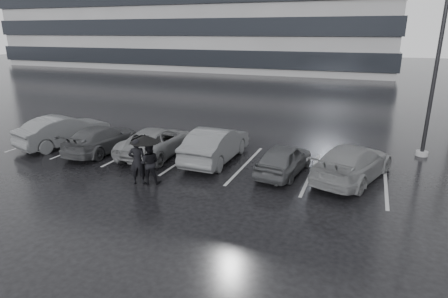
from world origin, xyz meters
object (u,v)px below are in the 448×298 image
object	(u,v)px
car_east	(353,162)
pedestrian_right	(149,163)
car_west_b	(157,141)
lamp_post	(438,57)
car_west_c	(102,139)
car_west_d	(64,131)
pedestrian_left	(137,161)
car_main	(284,159)
car_west_a	(216,144)

from	to	relation	value
car_east	pedestrian_right	bearing A→B (deg)	42.60
car_west_b	lamp_post	xyz separation A→B (m)	(11.48, 4.24, 3.81)
car_west_c	pedestrian_right	bearing A→B (deg)	149.18
car_west_c	car_west_d	world-z (taller)	car_west_d
pedestrian_left	pedestrian_right	world-z (taller)	pedestrian_left
car_main	car_east	world-z (taller)	car_east
pedestrian_left	car_west_d	bearing A→B (deg)	-49.57
lamp_post	pedestrian_right	bearing A→B (deg)	-143.50
car_east	pedestrian_left	size ratio (longest dim) A/B	2.66
car_west_a	pedestrian_right	xyz separation A→B (m)	(-1.32, -3.32, 0.06)
car_east	pedestrian_right	size ratio (longest dim) A/B	2.92
lamp_post	car_west_a	bearing A→B (deg)	-154.96
car_main	lamp_post	size ratio (longest dim) A/B	0.37
car_west_b	car_west_c	distance (m)	2.71
pedestrian_left	lamp_post	size ratio (longest dim) A/B	0.18
car_main	car_west_d	world-z (taller)	car_west_d
car_west_b	car_west_d	distance (m)	5.11
car_west_b	pedestrian_right	distance (m)	3.48
car_main	pedestrian_left	xyz separation A→B (m)	(-4.85, -3.01, 0.27)
car_west_c	car_west_d	bearing A→B (deg)	-3.39
car_west_a	pedestrian_left	size ratio (longest dim) A/B	2.58
car_west_c	lamp_post	bearing A→B (deg)	-160.65
car_west_a	car_west_d	size ratio (longest dim) A/B	1.00
car_main	lamp_post	distance (m)	8.06
car_west_b	car_east	bearing A→B (deg)	178.44
car_west_d	pedestrian_right	world-z (taller)	pedestrian_right
car_west_d	car_east	bearing A→B (deg)	-161.42
car_west_b	car_west_a	bearing A→B (deg)	-177.93
car_west_a	car_east	xyz separation A→B (m)	(5.74, -0.13, -0.07)
car_west_c	car_east	xyz separation A→B (m)	(11.26, 0.62, 0.06)
car_west_d	pedestrian_left	xyz separation A→B (m)	(6.27, -2.94, 0.13)
car_east	pedestrian_left	xyz separation A→B (m)	(-7.44, -3.38, 0.20)
car_west_b	pedestrian_right	world-z (taller)	pedestrian_right
car_main	car_east	bearing A→B (deg)	-164.19
car_main	car_west_d	bearing A→B (deg)	8.05
car_west_d	lamp_post	bearing A→B (deg)	-147.78
car_west_d	pedestrian_left	distance (m)	6.92
pedestrian_left	car_west_c	bearing A→B (deg)	-60.31
car_main	car_west_b	world-z (taller)	car_west_b
pedestrian_right	lamp_post	bearing A→B (deg)	-165.95
car_west_b	car_west_d	size ratio (longest dim) A/B	1.01
car_east	lamp_post	xyz separation A→B (m)	(2.88, 4.15, 3.77)
lamp_post	car_main	bearing A→B (deg)	-140.38
car_west_c	pedestrian_left	bearing A→B (deg)	144.85
car_west_b	car_west_c	world-z (taller)	car_west_b
car_west_c	lamp_post	xyz separation A→B (m)	(14.14, 4.77, 3.83)
car_west_c	car_west_a	bearing A→B (deg)	-171.62
car_main	car_west_b	size ratio (longest dim) A/B	0.78
car_main	car_west_b	bearing A→B (deg)	4.94
car_west_b	car_east	xyz separation A→B (m)	(8.60, 0.08, 0.04)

